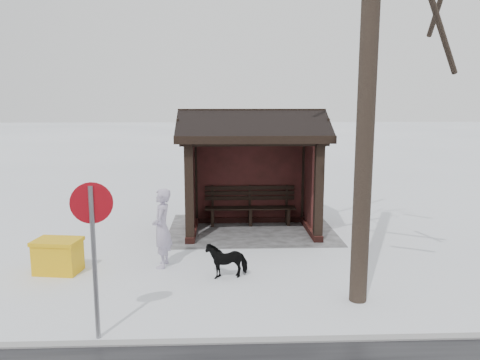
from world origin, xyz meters
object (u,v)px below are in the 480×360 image
object	(u,v)px
grit_bin	(58,256)
road_sign	(93,227)
bus_shelter	(252,146)
pedestrian	(162,228)
dog	(227,260)

from	to	relation	value
grit_bin	road_sign	world-z (taller)	road_sign
bus_shelter	pedestrian	xyz separation A→B (m)	(1.94, 2.60, -1.37)
pedestrian	dog	size ratio (longest dim) A/B	2.06
road_sign	bus_shelter	bearing A→B (deg)	-124.65
dog	grit_bin	bearing A→B (deg)	-106.77
grit_bin	road_sign	distance (m)	3.21
pedestrian	grit_bin	xyz separation A→B (m)	(1.98, 0.25, -0.46)
bus_shelter	dog	xyz separation A→B (m)	(0.67, 3.17, -1.84)
dog	pedestrian	bearing A→B (deg)	-125.26
dog	road_sign	distance (m)	3.18
bus_shelter	grit_bin	size ratio (longest dim) A/B	3.84
bus_shelter	road_sign	distance (m)	6.01
pedestrian	grit_bin	world-z (taller)	pedestrian
bus_shelter	road_sign	world-z (taller)	bus_shelter
bus_shelter	dog	size ratio (longest dim) A/B	4.69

